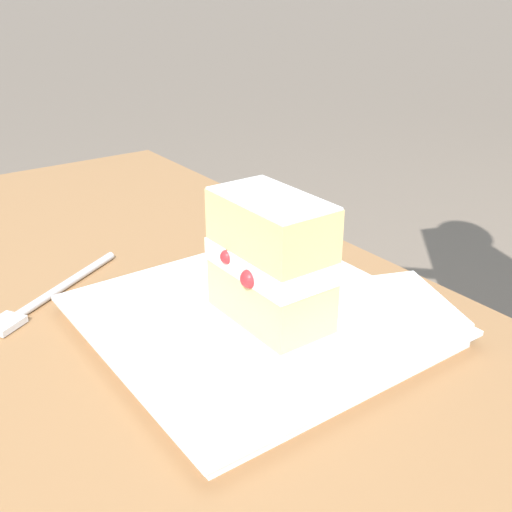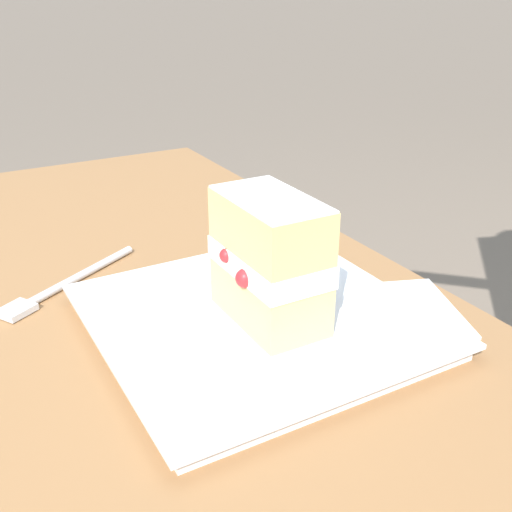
# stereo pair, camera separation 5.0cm
# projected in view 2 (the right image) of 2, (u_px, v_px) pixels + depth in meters

# --- Properties ---
(dessert_plate) EXTENTS (0.26, 0.26, 0.02)m
(dessert_plate) POSITION_uv_depth(u_px,v_px,m) (256.00, 321.00, 0.53)
(dessert_plate) COLOR white
(dessert_plate) RESTS_ON patio_table
(cake_slice) EXTENTS (0.11, 0.07, 0.11)m
(cake_slice) POSITION_uv_depth(u_px,v_px,m) (270.00, 260.00, 0.49)
(cake_slice) COLOR #E0C17A
(cake_slice) RESTS_ON dessert_plate
(dessert_fork) EXTENTS (0.10, 0.15, 0.01)m
(dessert_fork) POSITION_uv_depth(u_px,v_px,m) (64.00, 285.00, 0.60)
(dessert_fork) COLOR silver
(dessert_fork) RESTS_ON patio_table
(paper_napkin) EXTENTS (0.13, 0.12, 0.00)m
(paper_napkin) POSITION_uv_depth(u_px,v_px,m) (409.00, 310.00, 0.56)
(paper_napkin) COLOR white
(paper_napkin) RESTS_ON patio_table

